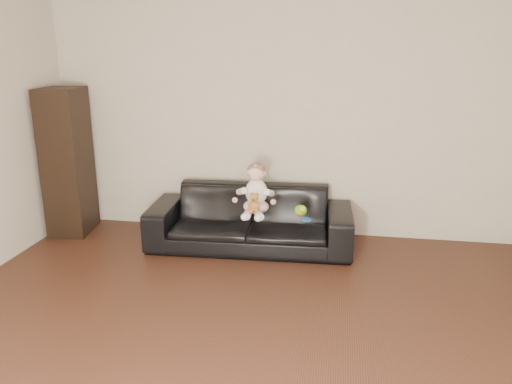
% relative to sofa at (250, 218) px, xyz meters
% --- Properties ---
extents(wall_back, '(5.00, 0.00, 5.00)m').
position_rel_sofa_xyz_m(wall_back, '(0.24, 0.50, 1.00)').
color(wall_back, beige).
rests_on(wall_back, ground).
extents(sofa, '(2.10, 0.90, 0.60)m').
position_rel_sofa_xyz_m(sofa, '(0.00, 0.00, 0.00)').
color(sofa, black).
rests_on(sofa, floor).
extents(cabinet, '(0.47, 0.60, 1.59)m').
position_rel_sofa_xyz_m(cabinet, '(-2.04, 0.10, 0.49)').
color(cabinet, black).
rests_on(cabinet, floor).
extents(shelf_item, '(0.21, 0.27, 0.28)m').
position_rel_sofa_xyz_m(shelf_item, '(-2.02, 0.10, 0.85)').
color(shelf_item, silver).
rests_on(shelf_item, cabinet).
extents(baby, '(0.37, 0.45, 0.51)m').
position_rel_sofa_xyz_m(baby, '(0.08, -0.11, 0.32)').
color(baby, silver).
rests_on(baby, sofa).
extents(teddy_bear, '(0.11, 0.12, 0.19)m').
position_rel_sofa_xyz_m(teddy_bear, '(0.09, -0.27, 0.25)').
color(teddy_bear, '#A06C2D').
rests_on(teddy_bear, sofa).
extents(toy_green, '(0.13, 0.15, 0.10)m').
position_rel_sofa_xyz_m(toy_green, '(0.52, -0.10, 0.15)').
color(toy_green, '#81E01A').
rests_on(toy_green, sofa).
extents(toy_rattle, '(0.09, 0.09, 0.07)m').
position_rel_sofa_xyz_m(toy_rattle, '(0.53, -0.14, 0.13)').
color(toy_rattle, '#E3421A').
rests_on(toy_rattle, sofa).
extents(toy_blue_disc, '(0.10, 0.10, 0.01)m').
position_rel_sofa_xyz_m(toy_blue_disc, '(0.59, -0.23, 0.10)').
color(toy_blue_disc, blue).
rests_on(toy_blue_disc, sofa).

